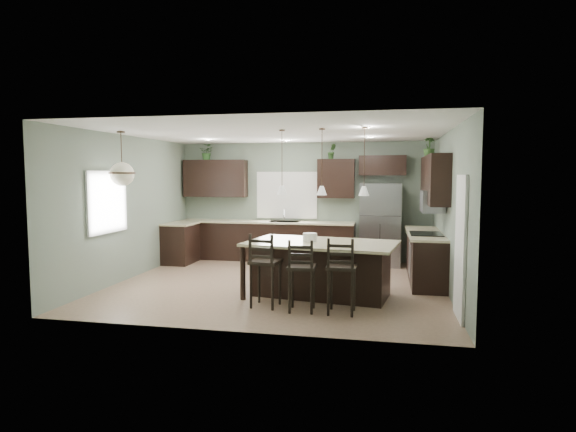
{
  "coord_description": "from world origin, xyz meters",
  "views": [
    {
      "loc": [
        1.92,
        -8.6,
        2.04
      ],
      "look_at": [
        0.1,
        0.4,
        1.25
      ],
      "focal_mm": 30.0,
      "sensor_mm": 36.0,
      "label": 1
    }
  ],
  "objects_px": {
    "serving_dish": "(310,237)",
    "bar_stool_left": "(265,270)",
    "refrigerator": "(380,224)",
    "kitchen_island": "(321,269)",
    "bar_stool_right": "(342,275)",
    "bar_stool_center": "(302,275)",
    "plant_back_left": "(207,152)"
  },
  "relations": [
    {
      "from": "kitchen_island",
      "to": "bar_stool_right",
      "type": "distance_m",
      "value": 1.01
    },
    {
      "from": "bar_stool_left",
      "to": "bar_stool_right",
      "type": "bearing_deg",
      "value": -0.34
    },
    {
      "from": "serving_dish",
      "to": "plant_back_left",
      "type": "relative_size",
      "value": 0.64
    },
    {
      "from": "bar_stool_center",
      "to": "plant_back_left",
      "type": "relative_size",
      "value": 2.92
    },
    {
      "from": "plant_back_left",
      "to": "kitchen_island",
      "type": "bearing_deg",
      "value": -45.35
    },
    {
      "from": "bar_stool_left",
      "to": "bar_stool_right",
      "type": "xyz_separation_m",
      "value": [
        1.18,
        -0.13,
        -0.01
      ]
    },
    {
      "from": "serving_dish",
      "to": "bar_stool_right",
      "type": "height_order",
      "value": "bar_stool_right"
    },
    {
      "from": "kitchen_island",
      "to": "serving_dish",
      "type": "bearing_deg",
      "value": 180.0
    },
    {
      "from": "bar_stool_left",
      "to": "bar_stool_center",
      "type": "distance_m",
      "value": 0.61
    },
    {
      "from": "kitchen_island",
      "to": "bar_stool_left",
      "type": "distance_m",
      "value": 1.1
    },
    {
      "from": "kitchen_island",
      "to": "serving_dish",
      "type": "distance_m",
      "value": 0.57
    },
    {
      "from": "kitchen_island",
      "to": "bar_stool_center",
      "type": "relative_size",
      "value": 2.22
    },
    {
      "from": "refrigerator",
      "to": "bar_stool_left",
      "type": "xyz_separation_m",
      "value": [
        -1.69,
        -3.86,
        -0.35
      ]
    },
    {
      "from": "bar_stool_left",
      "to": "plant_back_left",
      "type": "xyz_separation_m",
      "value": [
        -2.48,
        4.07,
        2.01
      ]
    },
    {
      "from": "bar_stool_center",
      "to": "refrigerator",
      "type": "bearing_deg",
      "value": 71.2
    },
    {
      "from": "bar_stool_left",
      "to": "plant_back_left",
      "type": "relative_size",
      "value": 3.07
    },
    {
      "from": "serving_dish",
      "to": "bar_stool_right",
      "type": "relative_size",
      "value": 0.21
    },
    {
      "from": "refrigerator",
      "to": "bar_stool_right",
      "type": "bearing_deg",
      "value": -97.26
    },
    {
      "from": "bar_stool_left",
      "to": "bar_stool_center",
      "type": "bearing_deg",
      "value": -6.52
    },
    {
      "from": "bar_stool_left",
      "to": "bar_stool_right",
      "type": "relative_size",
      "value": 1.02
    },
    {
      "from": "bar_stool_center",
      "to": "bar_stool_left",
      "type": "bearing_deg",
      "value": 163.95
    },
    {
      "from": "serving_dish",
      "to": "plant_back_left",
      "type": "bearing_deg",
      "value": 133.11
    },
    {
      "from": "kitchen_island",
      "to": "bar_stool_right",
      "type": "relative_size",
      "value": 2.14
    },
    {
      "from": "serving_dish",
      "to": "bar_stool_left",
      "type": "xyz_separation_m",
      "value": [
        -0.57,
        -0.81,
        -0.42
      ]
    },
    {
      "from": "refrigerator",
      "to": "bar_stool_left",
      "type": "height_order",
      "value": "refrigerator"
    },
    {
      "from": "refrigerator",
      "to": "bar_stool_left",
      "type": "bearing_deg",
      "value": -113.68
    },
    {
      "from": "serving_dish",
      "to": "bar_stool_right",
      "type": "bearing_deg",
      "value": -56.9
    },
    {
      "from": "bar_stool_left",
      "to": "bar_stool_right",
      "type": "distance_m",
      "value": 1.19
    },
    {
      "from": "bar_stool_right",
      "to": "plant_back_left",
      "type": "relative_size",
      "value": 3.03
    },
    {
      "from": "refrigerator",
      "to": "bar_stool_center",
      "type": "bearing_deg",
      "value": -105.41
    },
    {
      "from": "plant_back_left",
      "to": "bar_stool_left",
      "type": "bearing_deg",
      "value": -58.61
    },
    {
      "from": "refrigerator",
      "to": "bar_stool_right",
      "type": "height_order",
      "value": "refrigerator"
    }
  ]
}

